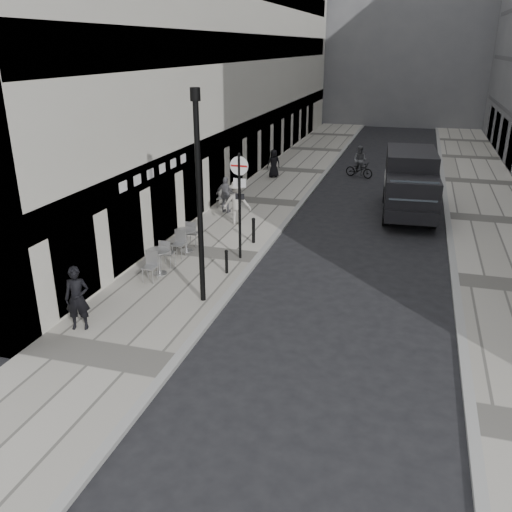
{
  "coord_description": "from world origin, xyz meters",
  "views": [
    {
      "loc": [
        5.27,
        -7.7,
        7.5
      ],
      "look_at": [
        0.84,
        7.31,
        1.4
      ],
      "focal_mm": 38.0,
      "sensor_mm": 36.0,
      "label": 1
    }
  ],
  "objects_px": {
    "sign_post": "(239,192)",
    "lamppost": "(199,189)",
    "panel_van": "(410,180)",
    "cyclist": "(360,165)",
    "walking_man": "(77,298)"
  },
  "relations": [
    {
      "from": "walking_man",
      "to": "lamppost",
      "type": "distance_m",
      "value": 4.54
    },
    {
      "from": "sign_post",
      "to": "panel_van",
      "type": "height_order",
      "value": "sign_post"
    },
    {
      "from": "cyclist",
      "to": "lamppost",
      "type": "bearing_deg",
      "value": -77.7
    },
    {
      "from": "walking_man",
      "to": "lamppost",
      "type": "bearing_deg",
      "value": 25.18
    },
    {
      "from": "lamppost",
      "to": "walking_man",
      "type": "bearing_deg",
      "value": -134.63
    },
    {
      "from": "panel_van",
      "to": "cyclist",
      "type": "height_order",
      "value": "panel_van"
    },
    {
      "from": "walking_man",
      "to": "lamppost",
      "type": "xyz_separation_m",
      "value": [
        2.61,
        2.65,
        2.6
      ]
    },
    {
      "from": "sign_post",
      "to": "lamppost",
      "type": "xyz_separation_m",
      "value": [
        0.0,
        -3.73,
        1.03
      ]
    },
    {
      "from": "walking_man",
      "to": "cyclist",
      "type": "xyz_separation_m",
      "value": [
        5.32,
        21.48,
        -0.3
      ]
    },
    {
      "from": "cyclist",
      "to": "panel_van",
      "type": "bearing_deg",
      "value": -46.04
    },
    {
      "from": "walking_man",
      "to": "sign_post",
      "type": "distance_m",
      "value": 7.07
    },
    {
      "from": "sign_post",
      "to": "cyclist",
      "type": "height_order",
      "value": "sign_post"
    },
    {
      "from": "lamppost",
      "to": "cyclist",
      "type": "height_order",
      "value": "lamppost"
    },
    {
      "from": "walking_man",
      "to": "panel_van",
      "type": "height_order",
      "value": "panel_van"
    },
    {
      "from": "cyclist",
      "to": "sign_post",
      "type": "bearing_deg",
      "value": -79.68
    }
  ]
}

